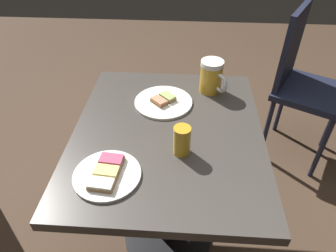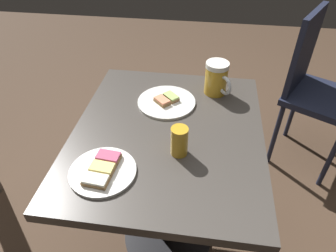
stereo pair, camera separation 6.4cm
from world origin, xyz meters
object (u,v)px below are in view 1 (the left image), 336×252
Objects in this scene: beer_mug at (212,77)px; cafe_chair at (302,79)px; plate_near at (107,174)px; beer_glass_small at (182,141)px; plate_far at (163,102)px.

cafe_chair is (-0.56, -0.43, -0.25)m from beer_mug.
beer_glass_small reaches higher than plate_near.
beer_mug reaches higher than plate_near.
plate_far is 0.94m from cafe_chair.
plate_far is at bearing -25.85° from cafe_chair.
plate_far is 0.23m from beer_mug.
beer_mug is 0.15× the size of cafe_chair.
beer_mug is (-0.34, -0.51, 0.06)m from plate_near.
plate_near is at bearing 70.49° from plate_far.
beer_glass_small is 1.08m from cafe_chair.
beer_mug is (-0.20, -0.11, 0.06)m from plate_far.
plate_near is 0.23× the size of cafe_chair.
beer_mug is 0.41m from beer_glass_small.
cafe_chair is at bearing -142.02° from beer_mug.
beer_glass_small is at bearing -10.63° from cafe_chair.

